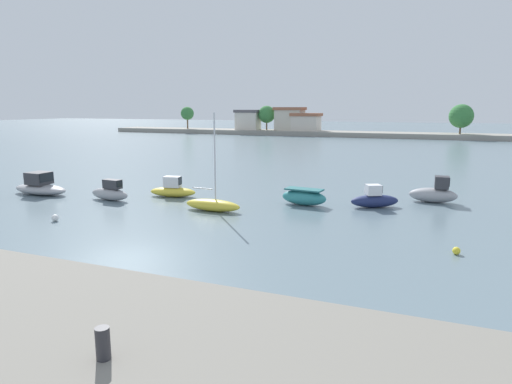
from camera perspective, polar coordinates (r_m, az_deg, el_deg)
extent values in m
plane|color=slate|center=(21.23, -16.19, -8.01)|extent=(400.00, 400.00, 0.00)
cylinder|color=#2D2D33|center=(9.60, -18.89, -17.75)|extent=(0.28, 0.28, 0.65)
ellipsoid|color=#9E9EA3|center=(38.56, -25.71, 0.32)|extent=(4.87, 1.91, 0.81)
cube|color=#333338|center=(38.48, -25.89, 1.60)|extent=(1.59, 1.46, 0.93)
cube|color=black|center=(37.89, -25.11, 1.68)|extent=(0.10, 1.30, 0.65)
ellipsoid|color=#9E9EA3|center=(34.27, -18.10, -0.26)|extent=(3.36, 1.21, 0.90)
cube|color=#333338|center=(33.92, -17.80, 0.98)|extent=(1.40, 0.73, 0.65)
cube|color=black|center=(33.44, -16.97, 1.00)|extent=(0.12, 0.56, 0.45)
ellipsoid|color=yellow|center=(34.48, -10.52, 0.01)|extent=(3.72, 1.92, 0.72)
cube|color=silver|center=(34.36, -10.59, 1.28)|extent=(1.33, 0.95, 0.82)
cube|color=black|center=(34.12, -9.65, 1.39)|extent=(0.20, 0.66, 0.58)
ellipsoid|color=yellow|center=(29.34, -5.54, -1.67)|extent=(3.93, 1.20, 0.77)
cylinder|color=silver|center=(28.73, -5.26, 4.47)|extent=(0.10, 0.10, 5.56)
cylinder|color=#B7B7BC|center=(29.49, -6.83, 0.46)|extent=(1.47, 0.11, 0.08)
ellipsoid|color=teal|center=(31.13, 6.12, -0.71)|extent=(3.33, 1.60, 1.05)
cube|color=#226367|center=(31.02, 6.14, 0.33)|extent=(2.67, 1.33, 0.10)
ellipsoid|color=navy|center=(31.30, 14.84, -1.12)|extent=(3.40, 2.49, 0.86)
cube|color=silver|center=(31.11, 14.68, 0.28)|extent=(1.23, 1.17, 0.69)
cube|color=black|center=(31.26, 15.51, 0.42)|extent=(0.42, 0.69, 0.49)
ellipsoid|color=#9E9EA3|center=(34.24, 21.58, -0.37)|extent=(3.29, 1.38, 1.04)
cube|color=#333338|center=(34.10, 22.55, 1.13)|extent=(0.96, 1.03, 0.86)
cube|color=black|center=(34.12, 23.33, 1.23)|extent=(0.11, 0.89, 0.60)
sphere|color=white|center=(29.18, -24.19, -3.02)|extent=(0.41, 0.41, 0.41)
sphere|color=yellow|center=(22.71, 24.12, -6.84)|extent=(0.35, 0.35, 0.35)
cube|color=gray|center=(106.13, 15.20, 7.05)|extent=(138.18, 8.34, 1.08)
cube|color=beige|center=(114.25, -1.03, 8.99)|extent=(5.71, 3.66, 4.25)
cube|color=#565156|center=(114.20, -1.04, 10.24)|extent=(6.28, 4.03, 0.70)
cube|color=beige|center=(111.66, 4.31, 9.09)|extent=(6.44, 4.94, 4.90)
cube|color=#995B42|center=(111.61, 4.33, 10.53)|extent=(7.09, 5.43, 0.70)
cube|color=beige|center=(110.42, 6.39, 8.67)|extent=(6.32, 4.88, 3.49)
cube|color=#995B42|center=(110.36, 6.42, 9.76)|extent=(6.95, 5.37, 0.70)
cylinder|color=brown|center=(113.01, 1.37, 8.44)|extent=(0.36, 0.36, 2.14)
sphere|color=#387A3D|center=(112.93, 1.37, 9.84)|extent=(4.23, 4.23, 4.23)
cylinder|color=brown|center=(105.23, 24.52, 7.21)|extent=(0.36, 0.36, 1.75)
sphere|color=#387A3D|center=(105.14, 24.64, 8.77)|extent=(4.97, 4.97, 4.97)
cylinder|color=brown|center=(120.80, -8.69, 8.58)|extent=(0.36, 0.36, 2.62)
sphere|color=#387A3D|center=(120.74, -8.73, 9.85)|extent=(3.41, 3.41, 3.41)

